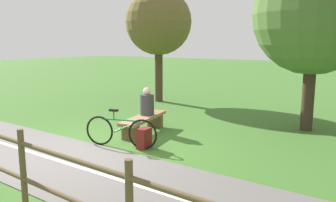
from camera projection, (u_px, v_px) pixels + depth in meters
ground_plane at (93, 151)px, 7.25m from camera, size 80.00×80.00×0.00m
bench at (144, 121)px, 8.69m from camera, size 1.91×0.84×0.44m
person_seated at (147, 103)px, 8.80m from camera, size 0.43×0.43×0.73m
bicycle at (121, 131)px, 7.50m from camera, size 0.55×1.67×0.86m
backpack at (144, 138)px, 7.44m from camera, size 0.34×0.28×0.45m
tree_far_right at (314, 15)px, 8.52m from camera, size 3.08×3.08×4.56m
tree_near_bench at (159, 23)px, 13.01m from camera, size 2.55×2.55×4.39m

